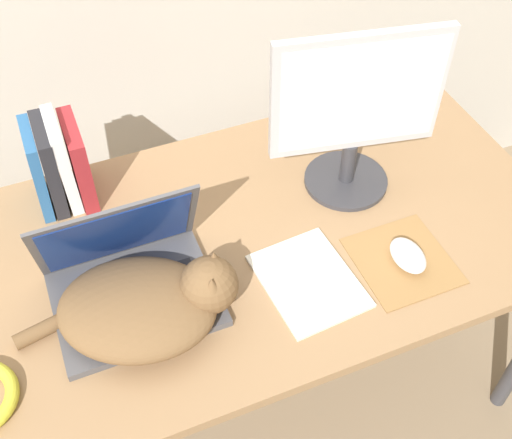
# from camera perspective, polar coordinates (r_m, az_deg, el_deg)

# --- Properties ---
(desk) EXTENTS (1.50, 0.76, 0.70)m
(desk) POSITION_cam_1_polar(r_m,az_deg,el_deg) (1.51, -1.33, -3.39)
(desk) COLOR #93704C
(desk) RESTS_ON ground_plane
(laptop) EXTENTS (0.33, 0.27, 0.26)m
(laptop) POSITION_cam_1_polar(r_m,az_deg,el_deg) (1.36, -11.12, -5.23)
(laptop) COLOR #4C4C51
(laptop) RESTS_ON desk
(cat) EXTENTS (0.45, 0.36, 0.14)m
(cat) POSITION_cam_1_polar(r_m,az_deg,el_deg) (1.31, -9.49, -7.42)
(cat) COLOR brown
(cat) RESTS_ON desk
(external_monitor) EXTENTS (0.39, 0.21, 0.42)m
(external_monitor) POSITION_cam_1_polar(r_m,az_deg,el_deg) (1.46, 8.87, 9.51)
(external_monitor) COLOR #333338
(external_monitor) RESTS_ON desk
(mousepad) EXTENTS (0.20, 0.22, 0.00)m
(mousepad) POSITION_cam_1_polar(r_m,az_deg,el_deg) (1.46, 12.89, -3.58)
(mousepad) COLOR olive
(mousepad) RESTS_ON desk
(computer_mouse) EXTENTS (0.07, 0.10, 0.04)m
(computer_mouse) POSITION_cam_1_polar(r_m,az_deg,el_deg) (1.45, 13.35, -3.12)
(computer_mouse) COLOR silver
(computer_mouse) RESTS_ON mousepad
(book_row) EXTENTS (0.13, 0.16, 0.23)m
(book_row) POSITION_cam_1_polar(r_m,az_deg,el_deg) (1.55, -17.11, 4.76)
(book_row) COLOR #285B93
(book_row) RESTS_ON desk
(notepad) EXTENTS (0.21, 0.25, 0.01)m
(notepad) POSITION_cam_1_polar(r_m,az_deg,el_deg) (1.39, 4.70, -5.45)
(notepad) COLOR silver
(notepad) RESTS_ON desk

